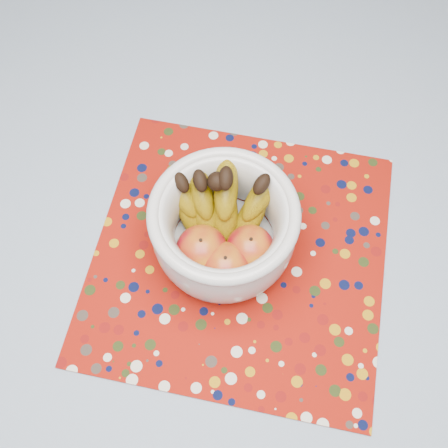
# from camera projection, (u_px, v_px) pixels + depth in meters

# --- Properties ---
(table) EXTENTS (1.20, 1.20, 0.75)m
(table) POSITION_uv_depth(u_px,v_px,m) (210.00, 302.00, 0.90)
(table) COLOR brown
(table) RESTS_ON ground
(tablecloth) EXTENTS (1.32, 1.32, 0.01)m
(tablecloth) POSITION_uv_depth(u_px,v_px,m) (209.00, 286.00, 0.82)
(tablecloth) COLOR slate
(tablecloth) RESTS_ON table
(placemat) EXTENTS (0.53, 0.53, 0.00)m
(placemat) POSITION_uv_depth(u_px,v_px,m) (239.00, 255.00, 0.84)
(placemat) COLOR maroon
(placemat) RESTS_ON tablecloth
(fruit_bowl) EXTENTS (0.25, 0.22, 0.16)m
(fruit_bowl) POSITION_uv_depth(u_px,v_px,m) (222.00, 223.00, 0.78)
(fruit_bowl) COLOR silver
(fruit_bowl) RESTS_ON placemat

